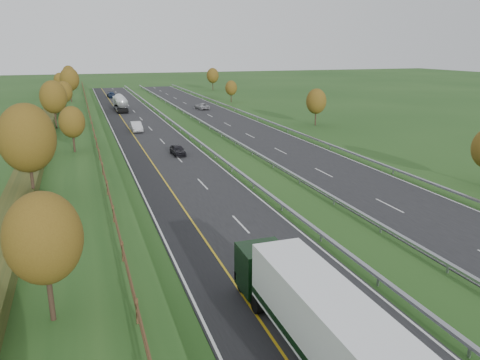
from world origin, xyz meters
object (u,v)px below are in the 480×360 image
object	(u,v)px
car_small_far	(111,95)
car_silver_mid	(136,127)
car_oncoming	(202,106)
box_lorry	(326,329)
car_dark_near	(178,150)
road_tanker	(120,102)

from	to	relation	value
car_small_far	car_silver_mid	bearing A→B (deg)	-94.38
car_silver_mid	car_oncoming	distance (m)	30.12
car_silver_mid	car_small_far	xyz separation A→B (m)	(0.15, 57.51, -0.07)
box_lorry	car_silver_mid	world-z (taller)	box_lorry
box_lorry	car_dark_near	world-z (taller)	box_lorry
road_tanker	car_oncoming	size ratio (longest dim) A/B	2.33
car_small_far	car_oncoming	distance (m)	37.36
road_tanker	car_small_far	world-z (taller)	road_tanker
car_silver_mid	car_small_far	bearing A→B (deg)	88.65
car_oncoming	car_silver_mid	bearing A→B (deg)	46.34
box_lorry	car_dark_near	xyz separation A→B (m)	(2.81, 44.20, -1.63)
car_dark_near	road_tanker	bearing A→B (deg)	91.37
road_tanker	car_silver_mid	distance (m)	27.97
car_silver_mid	car_oncoming	xyz separation A→B (m)	(17.58, 24.46, -0.12)
box_lorry	car_dark_near	bearing A→B (deg)	86.36
car_dark_near	car_small_far	bearing A→B (deg)	89.90
car_silver_mid	car_small_far	world-z (taller)	car_silver_mid
box_lorry	car_dark_near	distance (m)	44.32
car_dark_near	car_oncoming	size ratio (longest dim) A/B	0.80
box_lorry	road_tanker	bearing A→B (deg)	90.09
car_oncoming	road_tanker	bearing A→B (deg)	-19.19
box_lorry	car_silver_mid	xyz separation A→B (m)	(-0.14, 63.97, -1.50)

